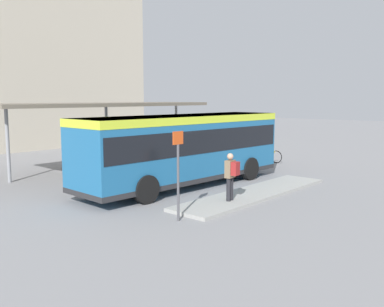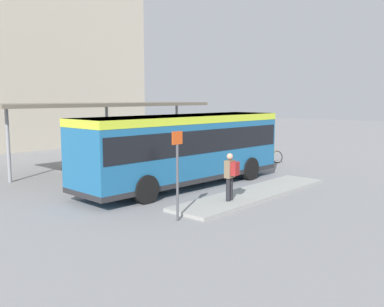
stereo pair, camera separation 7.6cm
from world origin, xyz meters
name	(u,v)px [view 1 (the left image)]	position (x,y,z in m)	size (l,w,h in m)	color
ground_plane	(184,186)	(0.00, 0.00, 0.00)	(120.00, 120.00, 0.00)	gray
curb_island	(255,193)	(0.61, -3.23, 0.06)	(8.35, 1.80, 0.12)	#9E9E99
city_bus	(184,145)	(0.01, 0.00, 1.80)	(10.29, 2.95, 3.07)	#1E6093
pedestrian_waiting	(231,174)	(-1.21, -3.39, 1.11)	(0.45, 0.48, 1.73)	#232328
bicycle_yellow	(269,156)	(8.54, 0.94, 0.38)	(0.48, 1.75, 0.75)	black
bicycle_white	(260,155)	(8.61, 1.63, 0.35)	(0.48, 1.58, 0.69)	black
station_shelter	(106,106)	(0.85, 6.51, 3.40)	(12.91, 3.49, 3.54)	#706656
potted_planter_near_shelter	(148,161)	(1.11, 3.50, 0.65)	(0.90, 0.90, 1.26)	slate
platform_sign	(178,172)	(-4.02, -3.43, 1.56)	(0.44, 0.08, 2.80)	#4C4C51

